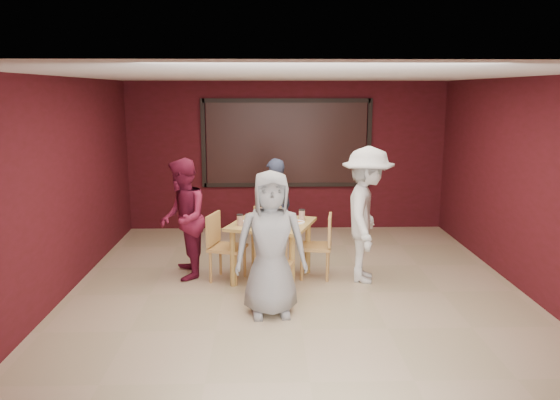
{
  "coord_description": "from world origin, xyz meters",
  "views": [
    {
      "loc": [
        -0.4,
        -6.79,
        2.62
      ],
      "look_at": [
        -0.2,
        0.56,
        1.14
      ],
      "focal_mm": 35.0,
      "sensor_mm": 36.0,
      "label": 1
    }
  ],
  "objects_px": {
    "diner_left": "(183,219)",
    "diner_right": "(367,215)",
    "dining_table": "(272,230)",
    "chair_back": "(267,233)",
    "chair_right": "(321,242)",
    "diner_front": "(271,244)",
    "chair_left": "(222,243)",
    "chair_front": "(273,262)",
    "diner_back": "(274,207)"
  },
  "relations": [
    {
      "from": "chair_front",
      "to": "diner_right",
      "type": "height_order",
      "value": "diner_right"
    },
    {
      "from": "dining_table",
      "to": "chair_right",
      "type": "height_order",
      "value": "dining_table"
    },
    {
      "from": "chair_back",
      "to": "diner_back",
      "type": "height_order",
      "value": "diner_back"
    },
    {
      "from": "dining_table",
      "to": "diner_front",
      "type": "height_order",
      "value": "diner_front"
    },
    {
      "from": "diner_back",
      "to": "diner_left",
      "type": "bearing_deg",
      "value": 23.75
    },
    {
      "from": "chair_back",
      "to": "diner_front",
      "type": "xyz_separation_m",
      "value": [
        0.04,
        -1.91,
        0.36
      ]
    },
    {
      "from": "chair_right",
      "to": "dining_table",
      "type": "bearing_deg",
      "value": -174.79
    },
    {
      "from": "diner_front",
      "to": "chair_left",
      "type": "bearing_deg",
      "value": 114.16
    },
    {
      "from": "diner_front",
      "to": "chair_front",
      "type": "bearing_deg",
      "value": 81.48
    },
    {
      "from": "chair_front",
      "to": "chair_back",
      "type": "bearing_deg",
      "value": 92.76
    },
    {
      "from": "chair_front",
      "to": "chair_left",
      "type": "height_order",
      "value": "chair_left"
    },
    {
      "from": "diner_left",
      "to": "diner_back",
      "type": "bearing_deg",
      "value": 121.64
    },
    {
      "from": "chair_right",
      "to": "diner_left",
      "type": "bearing_deg",
      "value": 178.05
    },
    {
      "from": "diner_left",
      "to": "diner_right",
      "type": "bearing_deg",
      "value": 76.63
    },
    {
      "from": "dining_table",
      "to": "chair_left",
      "type": "xyz_separation_m",
      "value": [
        -0.69,
        0.01,
        -0.18
      ]
    },
    {
      "from": "chair_front",
      "to": "diner_front",
      "type": "relative_size",
      "value": 0.51
    },
    {
      "from": "chair_right",
      "to": "diner_right",
      "type": "relative_size",
      "value": 0.48
    },
    {
      "from": "chair_left",
      "to": "diner_left",
      "type": "height_order",
      "value": "diner_left"
    },
    {
      "from": "chair_back",
      "to": "dining_table",
      "type": "bearing_deg",
      "value": -85.23
    },
    {
      "from": "chair_right",
      "to": "diner_front",
      "type": "relative_size",
      "value": 0.53
    },
    {
      "from": "chair_back",
      "to": "diner_right",
      "type": "xyz_separation_m",
      "value": [
        1.37,
        -0.75,
        0.44
      ]
    },
    {
      "from": "chair_back",
      "to": "diner_front",
      "type": "relative_size",
      "value": 0.51
    },
    {
      "from": "diner_back",
      "to": "diner_right",
      "type": "height_order",
      "value": "diner_right"
    },
    {
      "from": "dining_table",
      "to": "diner_right",
      "type": "height_order",
      "value": "diner_right"
    },
    {
      "from": "diner_front",
      "to": "diner_back",
      "type": "height_order",
      "value": "diner_front"
    },
    {
      "from": "chair_left",
      "to": "diner_back",
      "type": "distance_m",
      "value": 1.47
    },
    {
      "from": "chair_front",
      "to": "diner_right",
      "type": "relative_size",
      "value": 0.47
    },
    {
      "from": "chair_back",
      "to": "diner_front",
      "type": "height_order",
      "value": "diner_front"
    },
    {
      "from": "chair_right",
      "to": "diner_back",
      "type": "xyz_separation_m",
      "value": [
        -0.64,
        1.19,
        0.27
      ]
    },
    {
      "from": "chair_back",
      "to": "diner_right",
      "type": "height_order",
      "value": "diner_right"
    },
    {
      "from": "dining_table",
      "to": "chair_left",
      "type": "distance_m",
      "value": 0.72
    },
    {
      "from": "diner_left",
      "to": "diner_right",
      "type": "distance_m",
      "value": 2.57
    },
    {
      "from": "chair_front",
      "to": "diner_back",
      "type": "bearing_deg",
      "value": 88.6
    },
    {
      "from": "chair_left",
      "to": "chair_right",
      "type": "relative_size",
      "value": 1.04
    },
    {
      "from": "dining_table",
      "to": "diner_front",
      "type": "bearing_deg",
      "value": -91.01
    },
    {
      "from": "chair_front",
      "to": "chair_back",
      "type": "xyz_separation_m",
      "value": [
        -0.07,
        1.44,
        0.01
      ]
    },
    {
      "from": "chair_right",
      "to": "diner_right",
      "type": "xyz_separation_m",
      "value": [
        0.61,
        -0.13,
        0.42
      ]
    },
    {
      "from": "diner_right",
      "to": "chair_right",
      "type": "bearing_deg",
      "value": 90.29
    },
    {
      "from": "chair_right",
      "to": "diner_left",
      "type": "height_order",
      "value": "diner_left"
    },
    {
      "from": "dining_table",
      "to": "chair_back",
      "type": "distance_m",
      "value": 0.72
    },
    {
      "from": "diner_left",
      "to": "chair_left",
      "type": "bearing_deg",
      "value": 68.57
    },
    {
      "from": "chair_front",
      "to": "chair_left",
      "type": "distance_m",
      "value": 1.04
    },
    {
      "from": "dining_table",
      "to": "diner_right",
      "type": "bearing_deg",
      "value": -2.92
    },
    {
      "from": "dining_table",
      "to": "diner_back",
      "type": "distance_m",
      "value": 1.25
    },
    {
      "from": "diner_front",
      "to": "diner_left",
      "type": "xyz_separation_m",
      "value": [
        -1.22,
        1.35,
        -0.01
      ]
    },
    {
      "from": "chair_back",
      "to": "diner_back",
      "type": "relative_size",
      "value": 0.56
    },
    {
      "from": "chair_left",
      "to": "diner_left",
      "type": "bearing_deg",
      "value": 167.54
    },
    {
      "from": "chair_back",
      "to": "diner_right",
      "type": "relative_size",
      "value": 0.47
    },
    {
      "from": "dining_table",
      "to": "diner_back",
      "type": "height_order",
      "value": "diner_back"
    },
    {
      "from": "diner_front",
      "to": "diner_right",
      "type": "relative_size",
      "value": 0.92
    }
  ]
}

